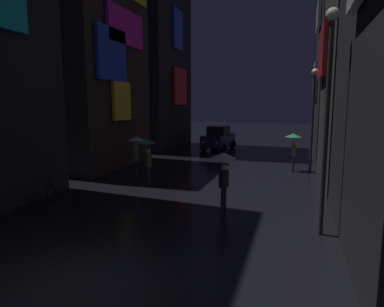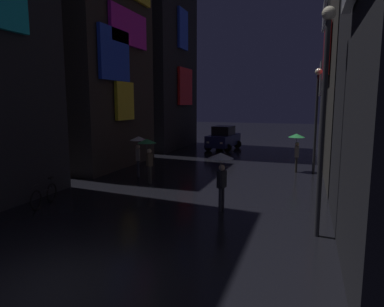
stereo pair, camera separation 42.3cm
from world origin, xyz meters
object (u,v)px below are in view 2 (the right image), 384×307
at_px(pedestrian_near_crossing_clear, 221,165).
at_px(pedestrian_midstreet_centre_green, 148,148).
at_px(streetlamp_right_near, 324,100).
at_px(streetlamp_right_far, 317,109).
at_px(pedestrian_midstreet_left_clear, 138,145).
at_px(pedestrian_far_right_green, 297,142).
at_px(car_distant, 223,138).
at_px(bicycle_parked_at_storefront, 44,195).

bearing_deg(pedestrian_near_crossing_clear, pedestrian_midstreet_centre_green, 143.95).
bearing_deg(pedestrian_midstreet_centre_green, streetlamp_right_near, -30.44).
bearing_deg(streetlamp_right_far, pedestrian_midstreet_left_clear, -156.08).
relative_size(pedestrian_far_right_green, pedestrian_midstreet_left_clear, 1.00).
distance_m(pedestrian_far_right_green, streetlamp_right_far, 2.06).
bearing_deg(pedestrian_midstreet_left_clear, pedestrian_near_crossing_clear, -38.02).
relative_size(pedestrian_near_crossing_clear, pedestrian_midstreet_left_clear, 1.00).
relative_size(pedestrian_midstreet_left_clear, car_distant, 0.50).
bearing_deg(pedestrian_midstreet_left_clear, bicycle_parked_at_storefront, -100.57).
xyz_separation_m(pedestrian_midstreet_centre_green, bicycle_parked_at_storefront, (-2.08, -4.53, -1.28)).
xyz_separation_m(car_distant, streetlamp_right_far, (6.92, -7.93, 2.56)).
bearing_deg(pedestrian_near_crossing_clear, streetlamp_right_near, -21.54).
bearing_deg(pedestrian_near_crossing_clear, streetlamp_right_far, 68.42).
bearing_deg(pedestrian_near_crossing_clear, car_distant, 103.25).
distance_m(pedestrian_far_right_green, car_distant, 9.76).
distance_m(pedestrian_near_crossing_clear, pedestrian_midstreet_left_clear, 6.85).
bearing_deg(pedestrian_midstreet_centre_green, pedestrian_far_right_green, 37.70).
height_order(pedestrian_near_crossing_clear, pedestrian_midstreet_left_clear, same).
xyz_separation_m(pedestrian_far_right_green, pedestrian_midstreet_left_clear, (-7.62, -4.04, 0.00)).
relative_size(pedestrian_far_right_green, car_distant, 0.50).
bearing_deg(streetlamp_right_near, car_distant, 111.94).
relative_size(pedestrian_midstreet_left_clear, streetlamp_right_near, 0.34).
height_order(pedestrian_far_right_green, streetlamp_right_far, streetlamp_right_far).
relative_size(pedestrian_near_crossing_clear, bicycle_parked_at_storefront, 1.18).
height_order(car_distant, streetlamp_right_far, streetlamp_right_far).
bearing_deg(streetlamp_right_far, car_distant, 131.14).
bearing_deg(streetlamp_right_near, pedestrian_near_crossing_clear, 158.46).
relative_size(pedestrian_midstreet_centre_green, pedestrian_midstreet_left_clear, 1.00).
bearing_deg(pedestrian_far_right_green, bicycle_parked_at_storefront, -132.00).
relative_size(pedestrian_midstreet_centre_green, bicycle_parked_at_storefront, 1.18).
xyz_separation_m(car_distant, streetlamp_right_near, (6.92, -17.19, 2.96)).
xyz_separation_m(pedestrian_far_right_green, pedestrian_near_crossing_clear, (-2.23, -8.26, 0.00)).
height_order(pedestrian_midstreet_left_clear, bicycle_parked_at_storefront, pedestrian_midstreet_left_clear).
height_order(pedestrian_midstreet_left_clear, streetlamp_right_far, streetlamp_right_far).
xyz_separation_m(pedestrian_near_crossing_clear, streetlamp_right_near, (3.17, -1.25, 2.21)).
bearing_deg(pedestrian_far_right_green, streetlamp_right_near, -84.35).
bearing_deg(bicycle_parked_at_storefront, car_distant, 81.20).
distance_m(pedestrian_midstreet_left_clear, streetlamp_right_far, 9.54).
relative_size(streetlamp_right_near, streetlamp_right_far, 1.13).
distance_m(pedestrian_midstreet_left_clear, bicycle_parked_at_storefront, 5.82).
distance_m(car_distant, streetlamp_right_far, 10.83).
bearing_deg(car_distant, pedestrian_midstreet_centre_green, -92.70).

